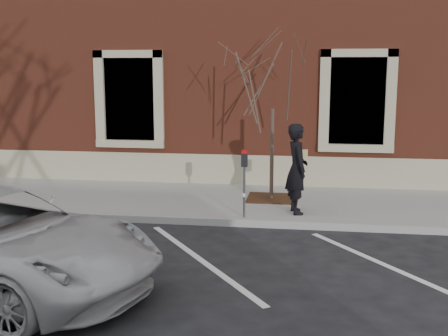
# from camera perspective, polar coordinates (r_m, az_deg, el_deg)

# --- Properties ---
(ground) EXTENTS (120.00, 120.00, 0.00)m
(ground) POSITION_cam_1_polar(r_m,az_deg,el_deg) (11.74, -0.43, -5.80)
(ground) COLOR #28282B
(ground) RESTS_ON ground
(sidewalk_near) EXTENTS (40.00, 3.50, 0.15)m
(sidewalk_near) POSITION_cam_1_polar(r_m,az_deg,el_deg) (13.40, 0.71, -3.48)
(sidewalk_near) COLOR gray
(sidewalk_near) RESTS_ON ground
(curb_near) EXTENTS (40.00, 0.12, 0.15)m
(curb_near) POSITION_cam_1_polar(r_m,az_deg,el_deg) (11.68, -0.46, -5.51)
(curb_near) COLOR #9E9E99
(curb_near) RESTS_ON ground
(parking_stripes) EXTENTS (28.00, 4.40, 0.01)m
(parking_stripes) POSITION_cam_1_polar(r_m,az_deg,el_deg) (9.67, -2.44, -9.28)
(parking_stripes) COLOR silver
(parking_stripes) RESTS_ON ground
(building_civic) EXTENTS (40.00, 8.62, 8.00)m
(building_civic) POSITION_cam_1_polar(r_m,az_deg,el_deg) (19.01, 3.20, 12.38)
(building_civic) COLOR brown
(building_civic) RESTS_ON ground
(man) EXTENTS (0.63, 0.80, 1.93)m
(man) POSITION_cam_1_polar(r_m,az_deg,el_deg) (12.01, 7.41, -0.08)
(man) COLOR black
(man) RESTS_ON sidewalk_near
(parking_meter) EXTENTS (0.13, 0.10, 1.42)m
(parking_meter) POSITION_cam_1_polar(r_m,az_deg,el_deg) (11.54, 2.08, -0.30)
(parking_meter) COLOR #595B60
(parking_meter) RESTS_ON sidewalk_near
(tree_grate) EXTENTS (1.14, 1.14, 0.03)m
(tree_grate) POSITION_cam_1_polar(r_m,az_deg,el_deg) (13.45, 4.82, -3.07)
(tree_grate) COLOR #462616
(tree_grate) RESTS_ON sidewalk_near
(sapling) EXTENTS (2.34, 2.34, 3.90)m
(sapling) POSITION_cam_1_polar(r_m,az_deg,el_deg) (13.11, 4.99, 8.56)
(sapling) COLOR #513931
(sapling) RESTS_ON sidewalk_near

